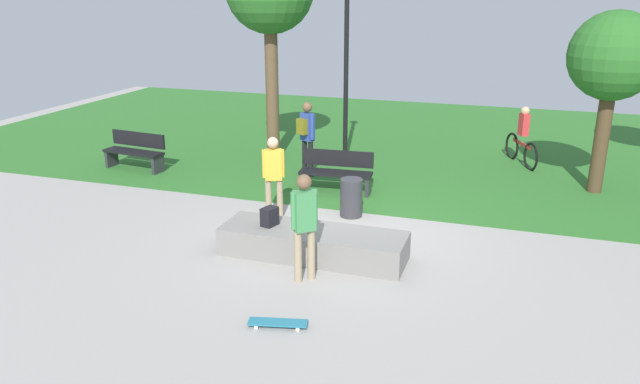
{
  "coord_description": "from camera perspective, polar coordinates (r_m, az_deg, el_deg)",
  "views": [
    {
      "loc": [
        2.89,
        -10.18,
        4.34
      ],
      "look_at": [
        -0.21,
        -0.8,
        1.03
      ],
      "focal_mm": 34.47,
      "sensor_mm": 36.0,
      "label": 1
    }
  ],
  "objects": [
    {
      "name": "park_bench_far_left",
      "position": [
        15.99,
        -16.77,
        3.73
      ],
      "size": [
        1.64,
        0.65,
        0.91
      ],
      "color": "black",
      "rests_on": "ground_plane"
    },
    {
      "name": "concrete_ledge",
      "position": [
        10.38,
        -0.64,
        -4.79
      ],
      "size": [
        3.14,
        0.96,
        0.48
      ],
      "primitive_type": "cube",
      "color": "gray",
      "rests_on": "ground_plane"
    },
    {
      "name": "ground_plane",
      "position": [
        11.44,
        2.27,
        -3.81
      ],
      "size": [
        28.0,
        28.0,
        0.0
      ],
      "primitive_type": "plane",
      "color": "#9E9993"
    },
    {
      "name": "park_bench_near_lamppost",
      "position": [
        13.58,
        1.53,
        1.98
      ],
      "size": [
        1.63,
        0.59,
        0.91
      ],
      "color": "black",
      "rests_on": "ground_plane"
    },
    {
      "name": "grass_lawn",
      "position": [
        18.5,
        8.82,
        4.72
      ],
      "size": [
        26.6,
        12.87,
        0.01
      ],
      "primitive_type": "cube",
      "color": "#2D6B28",
      "rests_on": "ground_plane"
    },
    {
      "name": "skater_performing_trick",
      "position": [
        9.28,
        -1.46,
        -2.58
      ],
      "size": [
        0.37,
        0.36,
        1.72
      ],
      "color": "tan",
      "rests_on": "ground_plane"
    },
    {
      "name": "cyclist_on_bicycle",
      "position": [
        16.57,
        18.26,
        4.63
      ],
      "size": [
        0.84,
        1.67,
        1.52
      ],
      "color": "black",
      "rests_on": "ground_plane"
    },
    {
      "name": "skateboard_by_ledge",
      "position": [
        8.44,
        -3.94,
        -12.0
      ],
      "size": [
        0.82,
        0.38,
        0.08
      ],
      "color": "teal",
      "rests_on": "ground_plane"
    },
    {
      "name": "backpack_on_ledge",
      "position": [
        10.47,
        -4.7,
        -2.29
      ],
      "size": [
        0.27,
        0.33,
        0.32
      ],
      "primitive_type": "cube",
      "rotation": [
        0.0,
        0.0,
        1.27
      ],
      "color": "black",
      "rests_on": "concrete_ledge"
    },
    {
      "name": "lamp_post",
      "position": [
        15.69,
        2.45,
        12.34
      ],
      "size": [
        0.28,
        0.28,
        4.41
      ],
      "color": "black",
      "rests_on": "ground_plane"
    },
    {
      "name": "pedestrian_with_backpack",
      "position": [
        14.62,
        -1.24,
        5.61
      ],
      "size": [
        0.42,
        0.44,
        1.79
      ],
      "color": "black",
      "rests_on": "ground_plane"
    },
    {
      "name": "skater_watching",
      "position": [
        11.9,
        -4.34,
        1.89
      ],
      "size": [
        0.4,
        0.31,
        1.63
      ],
      "color": "tan",
      "rests_on": "ground_plane"
    },
    {
      "name": "tree_tall_oak",
      "position": [
        14.45,
        25.59,
        11.09
      ],
      "size": [
        1.87,
        1.87,
        3.92
      ],
      "color": "#4C3823",
      "rests_on": "grass_lawn"
    },
    {
      "name": "trash_bin",
      "position": [
        12.16,
        2.92,
        -0.53
      ],
      "size": [
        0.44,
        0.44,
        0.77
      ],
      "primitive_type": "cylinder",
      "color": "#333338",
      "rests_on": "ground_plane"
    }
  ]
}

